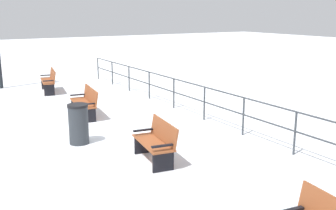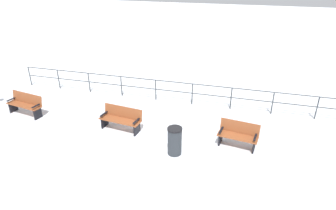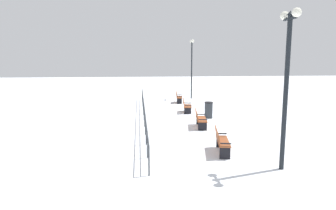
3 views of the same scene
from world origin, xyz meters
TOP-DOWN VIEW (x-y plane):
  - ground_plane at (0.00, 0.00)m, footprint 80.00×80.00m
  - bench_nearest at (-0.16, -6.66)m, footprint 0.78×1.74m
  - bench_second at (-0.10, -2.21)m, footprint 0.77×1.71m
  - bench_third at (-0.14, 2.24)m, footprint 0.76×1.45m
  - waterfront_railing at (-3.04, -0.00)m, footprint 0.05×17.53m
  - trash_bin at (0.92, 0.20)m, footprint 0.51×0.51m

SIDE VIEW (x-z plane):
  - ground_plane at x=0.00m, z-range 0.00..0.00m
  - bench_third at x=-0.14m, z-range 0.00..0.89m
  - bench_second at x=-0.10m, z-range 0.02..0.91m
  - bench_nearest at x=-0.16m, z-range 0.04..0.96m
  - trash_bin at x=0.92m, z-range 0.00..1.00m
  - waterfront_railing at x=-3.04m, z-range 0.18..1.21m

